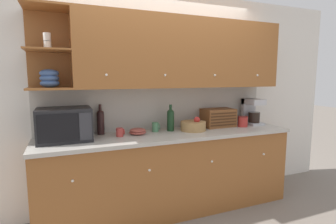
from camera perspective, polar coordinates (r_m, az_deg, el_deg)
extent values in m
plane|color=slate|center=(3.61, -1.34, -18.29)|extent=(24.00, 24.00, 0.00)
cube|color=white|center=(3.28, -1.60, 2.79)|extent=(5.32, 0.06, 2.60)
cube|color=#935628|center=(3.17, 0.64, -13.24)|extent=(2.92, 0.61, 0.90)
cube|color=#B7B2A8|center=(3.02, 0.76, -5.02)|extent=(2.94, 0.64, 0.04)
sphere|color=white|center=(2.59, -20.06, -13.91)|extent=(0.03, 0.03, 0.03)
sphere|color=white|center=(2.71, -4.06, -12.52)|extent=(0.03, 0.03, 0.03)
sphere|color=white|center=(3.00, 9.55, -10.57)|extent=(0.03, 0.03, 0.03)
sphere|color=white|center=(3.43, 20.12, -8.62)|extent=(0.03, 0.03, 0.03)
cube|color=#B7B2A8|center=(3.26, -1.37, 0.90)|extent=(2.92, 0.01, 0.52)
cube|color=#935628|center=(3.17, 3.43, 12.62)|extent=(2.50, 0.38, 0.80)
cube|color=#935628|center=(3.04, -24.57, 12.16)|extent=(0.42, 0.02, 0.80)
cube|color=#935628|center=(2.85, -24.28, 4.69)|extent=(0.42, 0.38, 0.02)
cube|color=#935628|center=(2.86, -24.70, 12.16)|extent=(0.42, 0.38, 0.02)
cube|color=#935628|center=(2.93, -25.16, 20.06)|extent=(0.42, 0.38, 0.02)
sphere|color=white|center=(2.69, -13.28, 7.87)|extent=(0.03, 0.03, 0.03)
sphere|color=white|center=(2.85, -0.64, 8.04)|extent=(0.03, 0.03, 0.03)
sphere|color=white|center=(3.14, 10.16, 7.89)|extent=(0.03, 0.03, 0.03)
sphere|color=white|center=(3.51, 18.91, 7.56)|extent=(0.03, 0.03, 0.03)
ellipsoid|color=#3D5B93|center=(2.85, -24.33, 5.70)|extent=(0.18, 0.18, 0.08)
ellipsoid|color=#3D5B93|center=(2.85, -24.39, 6.69)|extent=(0.18, 0.18, 0.08)
ellipsoid|color=#3D5B93|center=(2.85, -24.44, 7.69)|extent=(0.18, 0.18, 0.08)
cylinder|color=silver|center=(2.87, -24.75, 13.06)|extent=(0.07, 0.07, 0.08)
cylinder|color=silver|center=(2.87, -24.84, 14.63)|extent=(0.07, 0.07, 0.08)
cube|color=black|center=(2.85, -21.59, -2.51)|extent=(0.52, 0.39, 0.33)
cube|color=black|center=(2.65, -22.77, -3.29)|extent=(0.36, 0.01, 0.27)
cube|color=#2D2D33|center=(2.66, -17.50, -3.02)|extent=(0.11, 0.01, 0.27)
cylinder|color=black|center=(3.03, -14.45, -2.56)|extent=(0.08, 0.08, 0.24)
sphere|color=black|center=(3.02, -14.52, -0.36)|extent=(0.08, 0.08, 0.08)
cylinder|color=black|center=(3.01, -14.57, 0.86)|extent=(0.03, 0.03, 0.08)
cylinder|color=#B73D38|center=(2.90, -10.48, -4.35)|extent=(0.08, 0.08, 0.09)
torus|color=#B73D38|center=(2.91, -9.62, -4.26)|extent=(0.01, 0.06, 0.06)
ellipsoid|color=#9E473D|center=(2.98, -6.61, -4.42)|extent=(0.19, 0.19, 0.04)
ellipsoid|color=#9E473D|center=(2.97, -6.61, -3.96)|extent=(0.18, 0.18, 0.04)
cylinder|color=#4C845B|center=(3.10, -2.79, -3.28)|extent=(0.08, 0.08, 0.11)
torus|color=#4C845B|center=(3.12, -2.02, -3.18)|extent=(0.01, 0.07, 0.07)
cylinder|color=#19381E|center=(3.13, 0.56, -2.17)|extent=(0.09, 0.09, 0.22)
sphere|color=#19381E|center=(3.11, 0.56, -0.20)|extent=(0.09, 0.09, 0.09)
cylinder|color=#19381E|center=(3.10, 0.56, 0.95)|extent=(0.03, 0.03, 0.07)
cylinder|color=#A87F4C|center=(3.18, 5.49, -3.05)|extent=(0.30, 0.30, 0.11)
sphere|color=red|center=(3.16, 6.31, -1.69)|extent=(0.08, 0.08, 0.08)
cube|color=brown|center=(3.47, 10.82, -1.22)|extent=(0.41, 0.26, 0.23)
cube|color=#432713|center=(3.37, 12.02, -2.79)|extent=(0.37, 0.01, 0.02)
cube|color=#432713|center=(3.36, 12.04, -2.17)|extent=(0.37, 0.01, 0.02)
cube|color=#432713|center=(3.36, 12.06, -1.54)|extent=(0.37, 0.01, 0.02)
cube|color=#432713|center=(3.35, 12.08, -0.91)|extent=(0.37, 0.01, 0.02)
cube|color=#432713|center=(3.34, 12.09, -0.28)|extent=(0.37, 0.01, 0.02)
cylinder|color=#B22D28|center=(3.54, 15.95, -2.07)|extent=(0.13, 0.13, 0.13)
cylinder|color=maroon|center=(3.53, 15.99, -1.00)|extent=(0.13, 0.13, 0.01)
cube|color=#B7B7BC|center=(3.76, 17.96, -2.32)|extent=(0.20, 0.27, 0.03)
cylinder|color=black|center=(3.74, 18.21, -1.09)|extent=(0.15, 0.15, 0.14)
cube|color=#B7B7BC|center=(3.82, 17.07, 0.26)|extent=(0.20, 0.06, 0.35)
cube|color=#B7B7BC|center=(3.73, 18.15, 2.13)|extent=(0.20, 0.27, 0.08)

